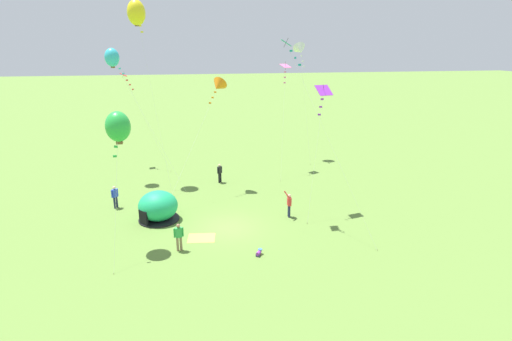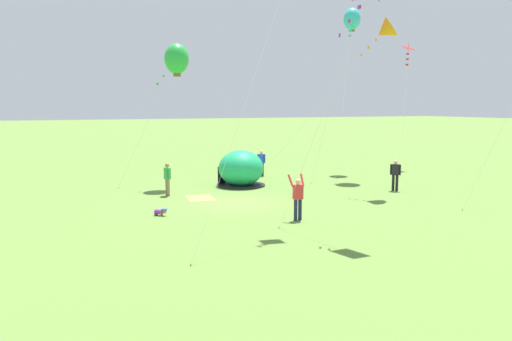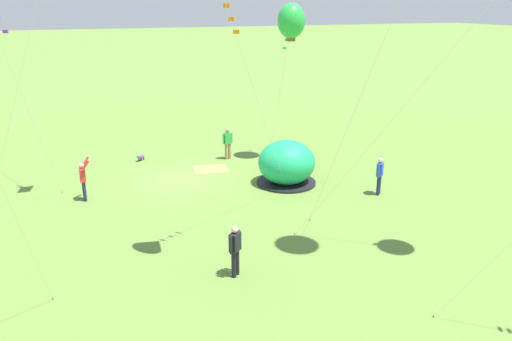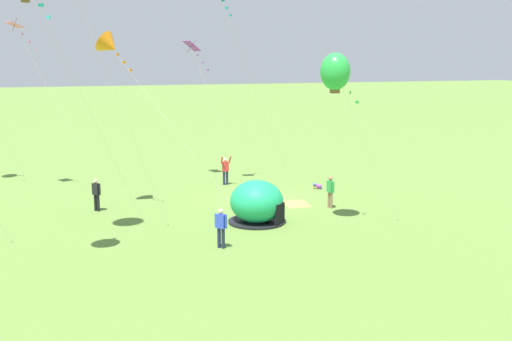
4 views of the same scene
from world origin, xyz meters
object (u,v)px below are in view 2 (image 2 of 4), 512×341
Objects in this scene: toddler_crawling at (161,212)px; person_far_back at (261,162)px; kite_red at (408,53)px; popup_tent at (241,169)px; kite_cyan at (352,19)px; kite_orange at (385,31)px; person_flying_kite at (298,196)px; person_watching_sky at (167,178)px; person_center_field at (395,174)px; kite_green at (177,59)px.

toddler_crawling is 0.31× the size of person_far_back.
kite_red is at bearing 89.54° from person_far_back.
kite_cyan reaches higher than popup_tent.
toddler_crawling is 0.05× the size of kite_cyan.
kite_red is 1.00× the size of kite_orange.
person_flying_kite is 0.20× the size of kite_red.
person_watching_sky is 13.71m from kite_orange.
person_flying_kite is at bearing 24.82° from person_watching_sky.
person_flying_kite is at bearing 57.96° from toddler_crawling.
kite_red reaches higher than person_center_field.
popup_tent reaches higher than person_far_back.
kite_orange is at bearing -91.19° from person_center_field.
person_far_back is 11.69m from kite_orange.
kite_green reaches higher than popup_tent.
popup_tent is 0.30× the size of kite_orange.
kite_red is at bearing 127.78° from person_flying_kite.
toddler_crawling is at bearing -45.75° from popup_tent.
person_center_field is at bearing 88.81° from kite_orange.
kite_cyan is at bearing 156.13° from kite_orange.
person_far_back is at bearing -87.77° from kite_cyan.
person_watching_sky is at bearing -25.31° from kite_green.
person_watching_sky is at bearing -155.18° from person_flying_kite.
kite_orange is at bearing 71.95° from person_watching_sky.
toddler_crawling is at bearing -20.65° from kite_green.
person_flying_kite is (4.10, -8.33, 0.03)m from person_center_field.
kite_green is (-7.55, 2.85, 7.13)m from toddler_crawling.
kite_red is (0.10, 11.85, 7.55)m from person_far_back.
person_far_back reaches higher than toddler_crawling.
popup_tent is 4.30m from person_far_back.
person_center_field and person_far_back have the same top height.
popup_tent is at bearing -128.84° from kite_orange.
person_watching_sky is 18.24m from kite_cyan.
person_watching_sky is 0.15× the size of kite_cyan.
kite_red reaches higher than person_flying_kite.
kite_green reaches higher than person_center_field.
toddler_crawling is 0.06× the size of kite_red.
kite_orange reaches higher than popup_tent.
toddler_crawling is 4.83m from person_watching_sky.
popup_tent is at bearing 64.18° from kite_green.
person_flying_kite is 0.23× the size of kite_green.
popup_tent is 0.24× the size of kite_cyan.
kite_red reaches higher than popup_tent.
popup_tent is at bearing 134.25° from toddler_crawling.
kite_green reaches higher than person_watching_sky.
kite_orange reaches higher than kite_red.
toddler_crawling is 13.36m from person_center_field.
popup_tent is 14.31m from kite_cyan.
kite_orange reaches higher than toddler_crawling.
toddler_crawling is 0.31× the size of person_center_field.
person_flying_kite is 0.16× the size of kite_cyan.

